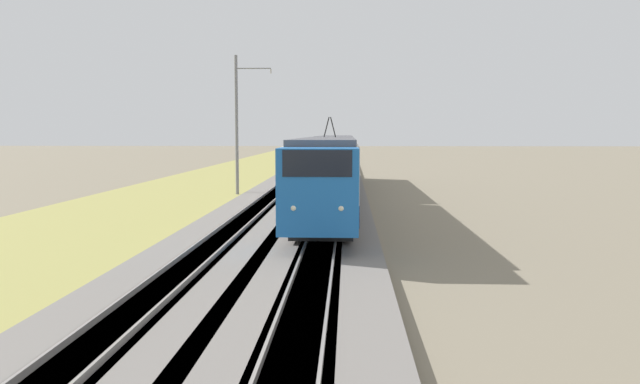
# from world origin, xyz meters

# --- Properties ---
(ballast_main) EXTENTS (240.00, 4.40, 0.30)m
(ballast_main) POSITION_xyz_m (50.00, 0.00, 0.15)
(ballast_main) COLOR slate
(ballast_main) RESTS_ON ground
(ballast_adjacent) EXTENTS (240.00, 4.40, 0.30)m
(ballast_adjacent) POSITION_xyz_m (50.00, -3.91, 0.15)
(ballast_adjacent) COLOR slate
(ballast_adjacent) RESTS_ON ground
(track_main) EXTENTS (240.00, 1.57, 0.45)m
(track_main) POSITION_xyz_m (50.00, 0.00, 0.16)
(track_main) COLOR #4C4238
(track_main) RESTS_ON ground
(track_adjacent) EXTENTS (240.00, 1.57, 0.45)m
(track_adjacent) POSITION_xyz_m (50.00, -3.91, 0.16)
(track_adjacent) COLOR #4C4238
(track_adjacent) RESTS_ON ground
(grass_verge) EXTENTS (240.00, 12.59, 0.12)m
(grass_verge) POSITION_xyz_m (50.00, 6.42, 0.06)
(grass_verge) COLOR #99934C
(grass_verge) RESTS_ON ground
(passenger_train) EXTENTS (40.24, 2.82, 5.23)m
(passenger_train) POSITION_xyz_m (36.62, -3.91, 2.46)
(passenger_train) COLOR blue
(passenger_train) RESTS_ON ground
(catenary_mast_mid) EXTENTS (0.22, 2.56, 9.66)m
(catenary_mast_mid) POSITION_xyz_m (39.21, 2.75, 4.98)
(catenary_mast_mid) COLOR slate
(catenary_mast_mid) RESTS_ON ground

